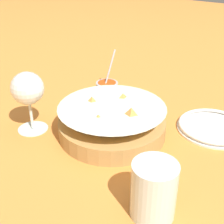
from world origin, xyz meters
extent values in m
plane|color=orange|center=(0.00, 0.00, 0.00)|extent=(4.00, 4.00, 0.00)
cylinder|color=#B2894C|center=(0.03, 0.01, 0.02)|extent=(0.25, 0.25, 0.04)
cone|color=#EDE5C6|center=(0.03, 0.01, 0.04)|extent=(0.25, 0.25, 0.07)
cylinder|color=#3D842D|center=(0.03, 0.01, 0.02)|extent=(0.19, 0.19, 0.01)
pyramid|color=#CC8E42|center=(0.09, 0.01, 0.06)|extent=(0.10, 0.09, 0.06)
pyramid|color=#CC8E42|center=(0.03, 0.06, 0.06)|extent=(0.08, 0.08, 0.06)
pyramid|color=#CC8E42|center=(-0.02, 0.01, 0.05)|extent=(0.07, 0.08, 0.05)
pyramid|color=#CC8E42|center=(0.03, -0.05, 0.06)|extent=(0.08, 0.10, 0.06)
cylinder|color=#B7B7BC|center=(0.21, 0.15, 0.02)|extent=(0.07, 0.07, 0.04)
cylinder|color=#CC4C14|center=(0.21, 0.15, 0.03)|extent=(0.05, 0.05, 0.03)
cylinder|color=#B7B7BC|center=(0.22, 0.15, 0.07)|extent=(0.07, 0.01, 0.12)
cylinder|color=silver|center=(-0.06, 0.18, 0.00)|extent=(0.07, 0.07, 0.00)
cylinder|color=silver|center=(-0.06, 0.18, 0.04)|extent=(0.01, 0.01, 0.07)
sphere|color=silver|center=(-0.06, 0.18, 0.11)|extent=(0.08, 0.08, 0.08)
sphere|color=beige|center=(-0.06, 0.18, 0.10)|extent=(0.05, 0.05, 0.05)
cylinder|color=silver|center=(-0.13, -0.19, 0.05)|extent=(0.08, 0.08, 0.10)
cylinder|color=orange|center=(-0.13, -0.19, 0.04)|extent=(0.06, 0.06, 0.07)
torus|color=silver|center=(-0.09, -0.19, 0.05)|extent=(0.07, 0.01, 0.07)
cylinder|color=white|center=(0.19, -0.18, 0.00)|extent=(0.17, 0.17, 0.01)
torus|color=white|center=(0.19, -0.18, 0.01)|extent=(0.17, 0.17, 0.01)
camera|label=1|loc=(-0.48, -0.35, 0.40)|focal=50.00mm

